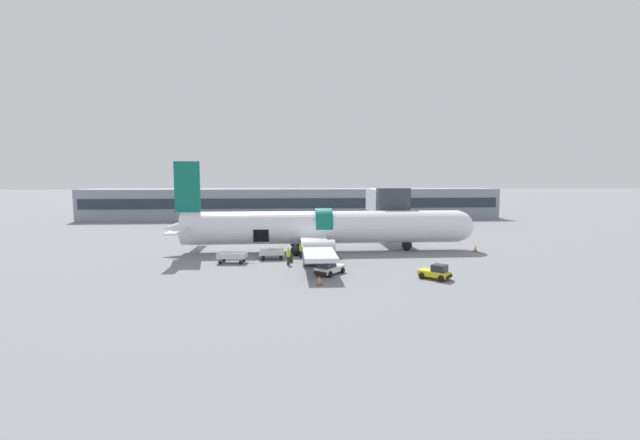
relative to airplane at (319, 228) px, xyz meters
name	(u,v)px	position (x,y,z in m)	size (l,w,h in m)	color
ground_plane	(299,259)	(-2.48, -4.22, -2.76)	(500.00, 500.00, 0.00)	slate
terminal_strip	(294,203)	(-2.48, 40.57, 0.36)	(85.53, 9.11, 6.23)	gray
jet_bridge_stub	(386,201)	(9.40, 6.55, 2.73)	(4.02, 11.28, 7.38)	#4C4C51
airplane	(319,228)	(0.00, 0.00, 0.00)	(36.53, 29.75, 10.53)	white
baggage_tug_lead	(436,273)	(9.05, -14.33, -2.20)	(2.81, 2.71, 1.30)	yellow
baggage_tug_mid	(329,268)	(0.01, -11.97, -2.17)	(2.99, 3.23, 1.34)	silver
baggage_cart_loading	(273,254)	(-5.26, -4.37, -2.22)	(3.63, 1.97, 1.09)	silver
baggage_cart_queued	(233,258)	(-9.29, -6.08, -2.20)	(3.91, 2.07, 1.11)	silver
ground_crew_loader_a	(308,249)	(-1.53, -3.27, -1.85)	(0.55, 0.55, 1.73)	#2D2D33
ground_crew_loader_b	(288,256)	(-3.65, -7.34, -1.84)	(0.50, 0.61, 1.75)	#2D2D33
ground_crew_driver	(301,250)	(-2.27, -3.86, -1.90)	(0.46, 0.57, 1.63)	#1E2338
suitcase_on_tarmac_upright	(291,259)	(-3.41, -6.22, -2.43)	(0.46, 0.32, 0.77)	#2D2D33
safety_cone_nose	(475,249)	(18.34, -1.52, -2.40)	(0.59, 0.59, 0.76)	black
safety_cone_engine_left	(319,281)	(-1.11, -15.56, -2.41)	(0.48, 0.48, 0.74)	black
safety_cone_wingtip	(331,262)	(0.63, -8.02, -2.47)	(0.45, 0.45, 0.63)	black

